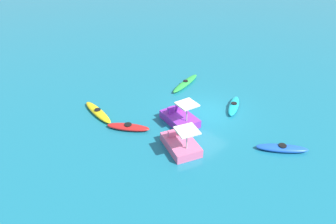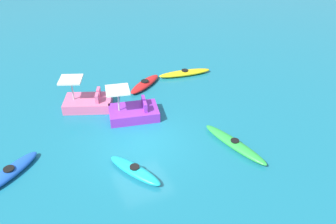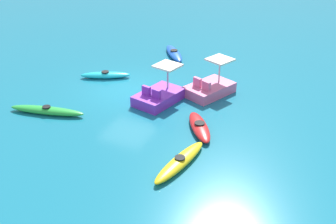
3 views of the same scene
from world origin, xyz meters
The scene contains 8 objects.
ground_plane centered at (0.00, 0.00, 0.00)m, with size 600.00×600.00×0.00m, color #19728C.
kayak_blue centered at (-5.45, 0.20, 0.16)m, with size 2.62×2.26×0.37m.
kayak_cyan centered at (-0.91, -1.79, 0.16)m, with size 1.73×2.63×0.37m.
kayak_red centered at (2.13, 4.80, 0.16)m, with size 2.56×2.05×0.37m.
kayak_yellow centered at (4.87, 5.09, 0.16)m, with size 3.31×1.08×0.37m.
kayak_green centered at (3.67, -2.04, 0.16)m, with size 1.37×3.59×0.37m.
pedal_boat_pink centered at (-1.39, 3.95, 0.34)m, with size 2.79×2.30×1.68m.
pedal_boat_purple centered at (0.44, 2.06, 0.34)m, with size 2.68×1.99×1.68m.
Camera 3 is at (17.57, 10.50, 9.65)m, focal length 47.63 mm.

